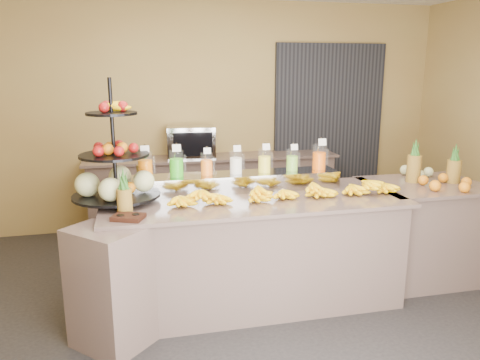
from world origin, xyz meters
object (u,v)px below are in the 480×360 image
object	(u,v)px
pitcher_tray	(236,182)
banana_heap	(286,190)
oven_warmer	(191,142)
fruit_stand	(122,171)
condiment_caddy	(128,217)
right_fruit_pile	(438,176)

from	to	relation	value
pitcher_tray	banana_heap	xyz separation A→B (m)	(0.35, -0.35, -0.01)
oven_warmer	fruit_stand	bearing A→B (deg)	-109.14
banana_heap	fruit_stand	distance (m)	1.35
pitcher_tray	condiment_caddy	bearing A→B (deg)	-145.57
condiment_caddy	right_fruit_pile	world-z (taller)	right_fruit_pile
banana_heap	right_fruit_pile	bearing A→B (deg)	3.88
banana_heap	condiment_caddy	size ratio (longest dim) A/B	9.28
condiment_caddy	oven_warmer	distance (m)	2.43
pitcher_tray	fruit_stand	world-z (taller)	fruit_stand
pitcher_tray	condiment_caddy	world-z (taller)	pitcher_tray
fruit_stand	condiment_caddy	bearing A→B (deg)	-69.75
fruit_stand	right_fruit_pile	bearing A→B (deg)	13.75
fruit_stand	banana_heap	bearing A→B (deg)	7.14
pitcher_tray	fruit_stand	xyz separation A→B (m)	(-0.97, -0.15, 0.17)
banana_heap	condiment_caddy	world-z (taller)	banana_heap
fruit_stand	right_fruit_pile	size ratio (longest dim) A/B	2.02
pitcher_tray	condiment_caddy	xyz separation A→B (m)	(-0.93, -0.64, -0.06)
fruit_stand	right_fruit_pile	xyz separation A→B (m)	(2.83, -0.10, -0.17)
fruit_stand	oven_warmer	xyz separation A→B (m)	(0.79, 1.82, -0.06)
banana_heap	oven_warmer	xyz separation A→B (m)	(-0.54, 2.02, 0.12)
condiment_caddy	pitcher_tray	bearing A→B (deg)	34.43
fruit_stand	condiment_caddy	world-z (taller)	fruit_stand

